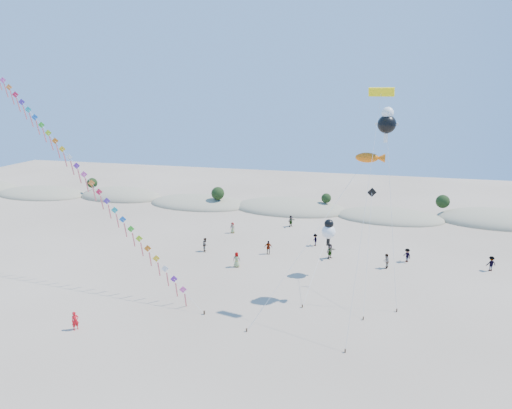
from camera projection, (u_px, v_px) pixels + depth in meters
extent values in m
plane|color=gray|center=(180.00, 381.00, 29.26)|extent=(160.00, 160.00, 0.00)
ellipsoid|color=gray|center=(41.00, 195.00, 81.85)|extent=(18.00, 9.90, 2.80)
ellipsoid|color=#203212|center=(41.00, 191.00, 81.65)|extent=(14.40, 6.48, 0.72)
ellipsoid|color=gray|center=(121.00, 197.00, 79.83)|extent=(16.00, 8.80, 3.60)
ellipsoid|color=#203212|center=(121.00, 192.00, 79.57)|extent=(12.80, 5.76, 0.64)
ellipsoid|color=gray|center=(199.00, 204.00, 74.80)|extent=(17.60, 9.68, 3.00)
ellipsoid|color=#203212|center=(199.00, 200.00, 74.59)|extent=(14.08, 6.34, 0.70)
ellipsoid|color=gray|center=(290.00, 209.00, 71.75)|extent=(19.00, 10.45, 3.40)
ellipsoid|color=#203212|center=(290.00, 204.00, 71.51)|extent=(15.20, 6.84, 0.76)
ellipsoid|color=gray|center=(389.00, 218.00, 66.73)|extent=(16.40, 9.02, 2.80)
ellipsoid|color=#203212|center=(390.00, 213.00, 66.53)|extent=(13.12, 5.90, 0.66)
ellipsoid|color=gray|center=(499.00, 222.00, 64.71)|extent=(18.00, 9.90, 3.80)
ellipsoid|color=#203212|center=(500.00, 215.00, 64.44)|extent=(14.40, 6.48, 0.72)
sphere|color=black|center=(92.00, 183.00, 80.80)|extent=(1.90, 1.90, 1.90)
sphere|color=black|center=(218.00, 193.00, 72.11)|extent=(2.20, 2.20, 2.20)
sphere|color=black|center=(326.00, 198.00, 69.87)|extent=(1.60, 1.60, 1.60)
sphere|color=black|center=(443.00, 202.00, 66.96)|extent=(2.10, 2.10, 2.10)
cube|color=#3F2D1E|center=(204.00, 313.00, 37.97)|extent=(0.12, 0.12, 0.35)
cylinder|color=silver|center=(89.00, 180.00, 42.91)|extent=(27.54, 9.49, 21.19)
cube|color=#F94EAD|center=(183.00, 290.00, 38.83)|extent=(1.32, 0.51, 1.39)
cube|color=#E66069|center=(186.00, 300.00, 39.12)|extent=(0.19, 0.45, 1.55)
cube|color=purple|center=(174.00, 279.00, 39.19)|extent=(1.32, 0.51, 1.39)
cube|color=#E66069|center=(177.00, 290.00, 39.48)|extent=(0.19, 0.45, 1.55)
cube|color=white|center=(165.00, 269.00, 39.55)|extent=(1.32, 0.51, 1.39)
cube|color=#E66069|center=(168.00, 279.00, 39.84)|extent=(0.19, 0.45, 1.55)
cube|color=yellow|center=(156.00, 258.00, 39.91)|extent=(1.32, 0.51, 1.39)
cube|color=#E66069|center=(159.00, 269.00, 40.20)|extent=(0.19, 0.45, 1.55)
cube|color=orange|center=(148.00, 248.00, 40.27)|extent=(1.32, 0.51, 1.39)
cube|color=#E66069|center=(150.00, 259.00, 40.56)|extent=(0.19, 0.45, 1.55)
cube|color=#A1DA19|center=(139.00, 239.00, 40.63)|extent=(1.32, 0.51, 1.39)
cube|color=#E66069|center=(142.00, 249.00, 40.92)|extent=(0.19, 0.45, 1.55)
cube|color=green|center=(131.00, 229.00, 40.99)|extent=(1.32, 0.51, 1.39)
cube|color=#E66069|center=(134.00, 240.00, 41.28)|extent=(0.19, 0.45, 1.55)
cube|color=blue|center=(123.00, 219.00, 41.35)|extent=(1.32, 0.51, 1.39)
cube|color=#E66069|center=(126.00, 230.00, 41.64)|extent=(0.19, 0.45, 1.55)
cube|color=#16ACA9|center=(115.00, 210.00, 41.71)|extent=(1.32, 0.51, 1.39)
cube|color=#E66069|center=(118.00, 221.00, 42.00)|extent=(0.19, 0.45, 1.55)
cube|color=#522AA8|center=(107.00, 201.00, 42.07)|extent=(1.32, 0.51, 1.39)
cube|color=#E66069|center=(110.00, 212.00, 42.35)|extent=(0.19, 0.45, 1.55)
cube|color=#F01A3F|center=(99.00, 192.00, 42.42)|extent=(1.32, 0.51, 1.39)
cube|color=#E66069|center=(102.00, 203.00, 42.71)|extent=(0.19, 0.45, 1.55)
cube|color=orange|center=(91.00, 183.00, 42.78)|extent=(1.32, 0.51, 1.39)
cube|color=#E66069|center=(94.00, 194.00, 43.07)|extent=(0.19, 0.45, 1.55)
cube|color=#F94EAD|center=(84.00, 174.00, 43.14)|extent=(1.32, 0.51, 1.39)
cube|color=#E66069|center=(87.00, 185.00, 43.43)|extent=(0.19, 0.45, 1.55)
cube|color=purple|center=(77.00, 166.00, 43.50)|extent=(1.32, 0.51, 1.39)
cube|color=#E66069|center=(80.00, 176.00, 43.79)|extent=(0.19, 0.45, 1.55)
cube|color=white|center=(69.00, 157.00, 43.86)|extent=(1.32, 0.51, 1.39)
cube|color=#E66069|center=(72.00, 168.00, 44.15)|extent=(0.19, 0.45, 1.55)
cube|color=yellow|center=(62.00, 149.00, 44.22)|extent=(1.32, 0.51, 1.39)
cube|color=#E66069|center=(65.00, 160.00, 44.51)|extent=(0.19, 0.45, 1.55)
cube|color=orange|center=(55.00, 141.00, 44.58)|extent=(1.32, 0.51, 1.39)
cube|color=#E66069|center=(58.00, 151.00, 44.87)|extent=(0.19, 0.45, 1.55)
cube|color=#A1DA19|center=(48.00, 133.00, 44.94)|extent=(1.32, 0.51, 1.39)
cube|color=#E66069|center=(51.00, 143.00, 45.23)|extent=(0.19, 0.45, 1.55)
cube|color=green|center=(41.00, 125.00, 45.30)|extent=(1.32, 0.51, 1.39)
cube|color=#E66069|center=(45.00, 135.00, 45.59)|extent=(0.19, 0.45, 1.55)
cube|color=blue|center=(35.00, 117.00, 45.66)|extent=(1.32, 0.51, 1.39)
cube|color=#E66069|center=(38.00, 128.00, 45.95)|extent=(0.19, 0.45, 1.55)
cube|color=#16ACA9|center=(28.00, 110.00, 46.02)|extent=(1.32, 0.51, 1.39)
cube|color=#E66069|center=(31.00, 120.00, 46.30)|extent=(0.19, 0.45, 1.55)
cube|color=#522AA8|center=(22.00, 102.00, 46.38)|extent=(1.32, 0.51, 1.39)
cube|color=#E66069|center=(25.00, 112.00, 46.66)|extent=(0.19, 0.45, 1.55)
cube|color=#F01A3F|center=(15.00, 95.00, 46.73)|extent=(1.32, 0.51, 1.39)
cube|color=#E66069|center=(18.00, 105.00, 47.02)|extent=(0.19, 0.45, 1.55)
cube|color=orange|center=(9.00, 87.00, 47.09)|extent=(1.32, 0.51, 1.39)
cube|color=#E66069|center=(12.00, 98.00, 47.38)|extent=(0.19, 0.45, 1.55)
cube|color=#F94EAD|center=(3.00, 80.00, 47.45)|extent=(1.32, 0.51, 1.39)
cube|color=#E66069|center=(6.00, 90.00, 47.74)|extent=(0.19, 0.45, 1.55)
cube|color=#E66069|center=(0.00, 83.00, 48.10)|extent=(0.19, 0.45, 1.55)
cube|color=#3F2D1E|center=(247.00, 330.00, 35.26)|extent=(0.10, 0.10, 0.30)
cylinder|color=silver|center=(310.00, 241.00, 36.99)|extent=(8.85, 9.52, 13.40)
ellipsoid|color=#DE610B|center=(367.00, 158.00, 38.69)|extent=(2.08, 0.91, 0.91)
cone|color=#DE610B|center=(380.00, 158.00, 38.43)|extent=(0.83, 0.83, 0.83)
cube|color=#3F2D1E|center=(302.00, 306.00, 39.18)|extent=(0.10, 0.10, 0.30)
cylinder|color=silver|center=(316.00, 267.00, 42.21)|extent=(1.57, 8.09, 4.82)
sphere|color=white|center=(329.00, 232.00, 45.19)|extent=(1.47, 1.47, 1.47)
sphere|color=black|center=(329.00, 224.00, 44.96)|extent=(0.98, 0.98, 0.98)
cube|color=black|center=(328.00, 242.00, 45.49)|extent=(0.35, 0.18, 0.80)
cube|color=#3F2D1E|center=(397.00, 310.00, 38.42)|extent=(0.10, 0.10, 0.30)
cylinder|color=silver|center=(392.00, 219.00, 38.18)|extent=(1.97, 3.46, 16.38)
sphere|color=black|center=(387.00, 124.00, 37.90)|extent=(1.63, 1.63, 1.63)
sphere|color=white|center=(388.00, 113.00, 37.65)|extent=(1.06, 1.06, 1.06)
cube|color=white|center=(386.00, 138.00, 38.21)|extent=(0.35, 0.18, 0.80)
cube|color=white|center=(379.00, 124.00, 38.06)|extent=(0.60, 0.15, 0.25)
cube|color=white|center=(395.00, 124.00, 37.74)|extent=(0.60, 0.15, 0.25)
cube|color=#3F2D1E|center=(345.00, 351.00, 32.43)|extent=(0.10, 0.10, 0.30)
cylinder|color=silver|center=(364.00, 217.00, 33.79)|extent=(1.59, 8.49, 19.16)
cube|color=yellow|center=(381.00, 92.00, 35.11)|extent=(2.12, 0.86, 0.74)
cube|color=black|center=(381.00, 92.00, 35.13)|extent=(2.05, 0.53, 0.19)
cube|color=#3F2D1E|center=(363.00, 318.00, 37.07)|extent=(0.10, 0.10, 0.30)
cylinder|color=silver|center=(368.00, 252.00, 39.54)|extent=(0.23, 7.88, 9.60)
cube|color=black|center=(372.00, 192.00, 41.96)|extent=(0.93, 0.28, 0.96)
imported|color=red|center=(75.00, 321.00, 35.40)|extent=(0.64, 0.70, 1.61)
imported|color=slate|center=(205.00, 245.00, 52.76)|extent=(0.86, 0.98, 1.72)
imported|color=slate|center=(237.00, 260.00, 48.03)|extent=(0.91, 0.65, 1.74)
imported|color=slate|center=(268.00, 247.00, 51.86)|extent=(1.03, 0.54, 1.68)
imported|color=slate|center=(315.00, 240.00, 54.64)|extent=(0.96, 1.18, 1.59)
imported|color=slate|center=(330.00, 251.00, 50.44)|extent=(1.28, 1.72, 1.80)
imported|color=slate|center=(386.00, 261.00, 47.67)|extent=(0.84, 0.97, 1.70)
imported|color=slate|center=(233.00, 228.00, 59.60)|extent=(0.80, 0.57, 1.51)
imported|color=slate|center=(491.00, 264.00, 47.04)|extent=(1.23, 0.93, 1.68)
imported|color=slate|center=(407.00, 255.00, 49.47)|extent=(1.11, 1.20, 1.63)
imported|color=slate|center=(291.00, 221.00, 62.34)|extent=(1.14, 1.60, 1.67)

